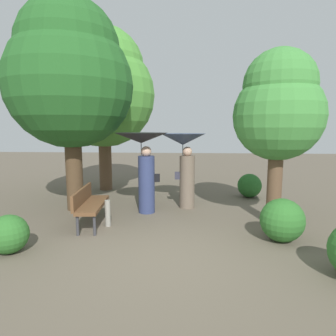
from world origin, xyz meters
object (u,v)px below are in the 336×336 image
(park_bench, at_px, (89,203))
(tree_near_left, at_px, (70,74))
(person_right, at_px, (184,154))
(path_marker_post, at_px, (108,213))
(tree_mid_left, at_px, (103,87))
(person_left, at_px, (143,155))
(tree_near_right, at_px, (278,107))

(park_bench, xyz_separation_m, tree_near_left, (-0.80, 1.20, 2.99))
(person_right, relative_size, path_marker_post, 3.43)
(person_right, xyz_separation_m, tree_mid_left, (-2.78, 2.14, 2.07))
(person_left, distance_m, tree_near_right, 3.34)
(person_right, relative_size, park_bench, 1.31)
(tree_near_right, height_order, path_marker_post, tree_near_right)
(tree_near_left, relative_size, tree_mid_left, 0.97)
(person_right, bearing_deg, tree_near_left, 96.38)
(park_bench, distance_m, tree_near_right, 4.66)
(person_left, distance_m, tree_near_left, 2.75)
(person_left, relative_size, path_marker_post, 3.48)
(person_left, height_order, tree_near_left, tree_near_left)
(person_right, xyz_separation_m, tree_near_right, (2.04, -1.20, 1.16))
(person_right, bearing_deg, path_marker_post, 133.57)
(person_left, distance_m, tree_mid_left, 3.78)
(tree_near_right, relative_size, tree_mid_left, 0.70)
(path_marker_post, bearing_deg, tree_mid_left, 106.36)
(path_marker_post, bearing_deg, tree_near_right, 6.66)
(tree_near_left, height_order, tree_mid_left, tree_mid_left)
(person_left, xyz_separation_m, path_marker_post, (-0.64, -1.11, -1.20))
(tree_mid_left, bearing_deg, tree_near_left, -92.71)
(tree_near_left, distance_m, tree_mid_left, 2.51)
(person_left, height_order, tree_near_right, tree_near_right)
(person_right, relative_size, tree_near_left, 0.38)
(park_bench, bearing_deg, person_left, -51.01)
(tree_near_right, distance_m, path_marker_post, 4.39)
(person_right, height_order, tree_near_left, tree_near_left)
(park_bench, bearing_deg, tree_near_right, -90.26)
(tree_near_right, bearing_deg, park_bench, -174.99)
(park_bench, height_order, tree_near_left, tree_near_left)
(tree_near_left, height_order, tree_near_right, tree_near_left)
(park_bench, height_order, path_marker_post, park_bench)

